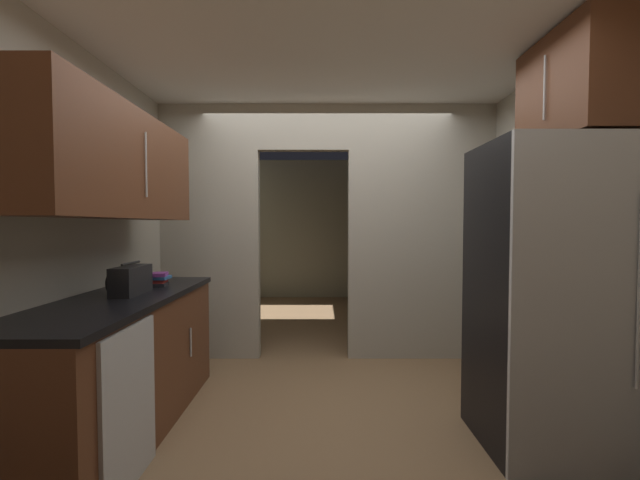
# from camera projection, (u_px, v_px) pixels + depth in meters

# --- Properties ---
(ground) EXTENTS (20.00, 20.00, 0.00)m
(ground) POSITION_uv_depth(u_px,v_px,m) (332.00, 415.00, 2.87)
(ground) COLOR brown
(kitchen_overhead_slab) EXTENTS (3.81, 6.53, 0.06)m
(kitchen_overhead_slab) POSITION_uv_depth(u_px,v_px,m) (331.00, 68.00, 3.15)
(kitchen_overhead_slab) COLOR silver
(kitchen_partition) EXTENTS (3.41, 0.12, 2.60)m
(kitchen_partition) POSITION_uv_depth(u_px,v_px,m) (335.00, 226.00, 4.08)
(kitchen_partition) COLOR #ADA899
(kitchen_partition) RESTS_ON ground
(adjoining_room_shell) EXTENTS (3.41, 3.50, 2.60)m
(adjoining_room_shell) POSITION_uv_depth(u_px,v_px,m) (326.00, 230.00, 6.37)
(adjoining_room_shell) COLOR gray
(adjoining_room_shell) RESTS_ON ground
(kitchen_flank_left) EXTENTS (0.10, 3.76, 2.60)m
(kitchen_flank_left) POSITION_uv_depth(u_px,v_px,m) (21.00, 239.00, 2.21)
(kitchen_flank_left) COLOR #ADA899
(kitchen_flank_left) RESTS_ON ground
(refrigerator) EXTENTS (0.72, 0.74, 1.88)m
(refrigerator) POSITION_uv_depth(u_px,v_px,m) (544.00, 296.00, 2.43)
(refrigerator) COLOR black
(refrigerator) RESTS_ON ground
(lower_cabinet_run) EXTENTS (0.65, 1.94, 0.91)m
(lower_cabinet_run) POSITION_uv_depth(u_px,v_px,m) (124.00, 364.00, 2.61)
(lower_cabinet_run) COLOR brown
(lower_cabinet_run) RESTS_ON ground
(dishwasher) EXTENTS (0.02, 0.56, 0.85)m
(dishwasher) POSITION_uv_depth(u_px,v_px,m) (132.00, 407.00, 2.07)
(dishwasher) COLOR #B7BABC
(dishwasher) RESTS_ON ground
(upper_cabinet_counterside) EXTENTS (0.36, 1.74, 0.70)m
(upper_cabinet_counterside) POSITION_uv_depth(u_px,v_px,m) (120.00, 165.00, 2.56)
(upper_cabinet_counterside) COLOR brown
(upper_cabinet_fridgeside) EXTENTS (0.36, 0.79, 0.67)m
(upper_cabinet_fridgeside) POSITION_uv_depth(u_px,v_px,m) (576.00, 87.00, 2.48)
(upper_cabinet_fridgeside) COLOR brown
(boombox) EXTENTS (0.15, 0.35, 0.22)m
(boombox) POSITION_uv_depth(u_px,v_px,m) (133.00, 280.00, 2.67)
(boombox) COLOR black
(boombox) RESTS_ON lower_cabinet_run
(book_stack) EXTENTS (0.15, 0.17, 0.10)m
(book_stack) POSITION_uv_depth(u_px,v_px,m) (161.00, 279.00, 3.03)
(book_stack) COLOR black
(book_stack) RESTS_ON lower_cabinet_run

